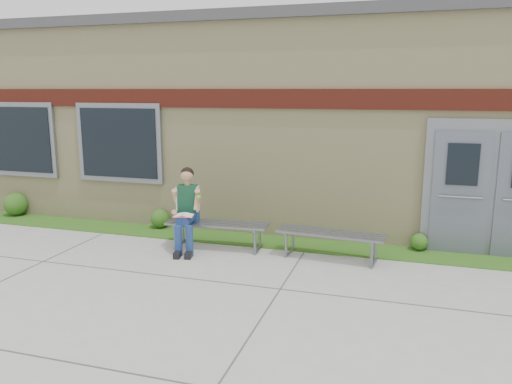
% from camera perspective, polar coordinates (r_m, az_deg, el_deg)
% --- Properties ---
extents(ground, '(80.00, 80.00, 0.00)m').
position_cam_1_polar(ground, '(7.03, -6.34, -11.59)').
color(ground, '#9E9E99').
rests_on(ground, ground).
extents(grass_strip, '(16.00, 0.80, 0.02)m').
position_cam_1_polar(grass_strip, '(9.32, -0.05, -5.55)').
color(grass_strip, '#2B5216').
rests_on(grass_strip, ground).
extents(school_building, '(16.20, 6.22, 4.20)m').
position_cam_1_polar(school_building, '(12.21, 4.61, 8.48)').
color(school_building, beige).
rests_on(school_building, ground).
extents(bench_left, '(1.83, 0.64, 0.47)m').
position_cam_1_polar(bench_left, '(8.84, -4.43, -4.17)').
color(bench_left, slate).
rests_on(bench_left, ground).
extents(bench_right, '(1.81, 0.65, 0.46)m').
position_cam_1_polar(bench_right, '(8.36, 8.52, -5.25)').
color(bench_right, slate).
rests_on(bench_right, ground).
extents(girl, '(0.58, 0.91, 1.44)m').
position_cam_1_polar(girl, '(8.74, -7.94, -1.84)').
color(girl, navy).
rests_on(girl, ground).
extents(shrub_west, '(0.50, 0.50, 0.50)m').
position_cam_1_polar(shrub_west, '(12.28, -25.76, -1.25)').
color(shrub_west, '#2B5216').
rests_on(shrub_west, grass_strip).
extents(shrub_mid, '(0.37, 0.37, 0.37)m').
position_cam_1_polar(shrub_mid, '(10.27, -10.91, -3.01)').
color(shrub_mid, '#2B5216').
rests_on(shrub_mid, grass_strip).
extents(shrub_east, '(0.30, 0.30, 0.30)m').
position_cam_1_polar(shrub_east, '(9.16, 18.16, -5.43)').
color(shrub_east, '#2B5216').
rests_on(shrub_east, grass_strip).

